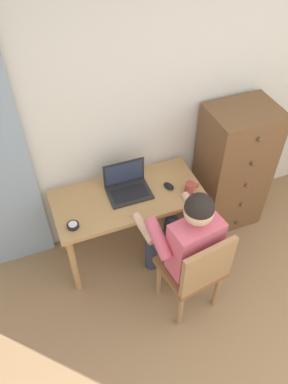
# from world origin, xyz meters

# --- Properties ---
(wall_back) EXTENTS (4.80, 0.05, 2.50)m
(wall_back) POSITION_xyz_m (0.00, 2.20, 1.25)
(wall_back) COLOR silver
(wall_back) RESTS_ON ground_plane
(desk) EXTENTS (1.20, 0.57, 0.72)m
(desk) POSITION_xyz_m (-0.46, 1.85, 0.60)
(desk) COLOR tan
(desk) RESTS_ON ground_plane
(dresser) EXTENTS (0.57, 0.47, 1.23)m
(dresser) POSITION_xyz_m (0.56, 1.92, 0.62)
(dresser) COLOR brown
(dresser) RESTS_ON ground_plane
(chair) EXTENTS (0.47, 0.46, 0.90)m
(chair) POSITION_xyz_m (-0.18, 1.14, 0.51)
(chair) COLOR brown
(chair) RESTS_ON ground_plane
(person_seated) EXTENTS (0.58, 0.62, 1.22)m
(person_seated) POSITION_xyz_m (-0.21, 1.33, 0.69)
(person_seated) COLOR #33384C
(person_seated) RESTS_ON ground_plane
(laptop) EXTENTS (0.34, 0.25, 0.24)m
(laptop) POSITION_xyz_m (-0.44, 1.90, 0.77)
(laptop) COLOR #232326
(laptop) RESTS_ON desk
(computer_mouse) EXTENTS (0.09, 0.11, 0.03)m
(computer_mouse) POSITION_xyz_m (-0.12, 1.81, 0.73)
(computer_mouse) COLOR black
(computer_mouse) RESTS_ON desk
(desk_clock) EXTENTS (0.09, 0.09, 0.03)m
(desk_clock) POSITION_xyz_m (-0.94, 1.69, 0.73)
(desk_clock) COLOR black
(desk_clock) RESTS_ON desk
(coffee_mug) EXTENTS (0.12, 0.08, 0.09)m
(coffee_mug) POSITION_xyz_m (0.02, 1.71, 0.76)
(coffee_mug) COLOR #9E3D38
(coffee_mug) RESTS_ON desk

